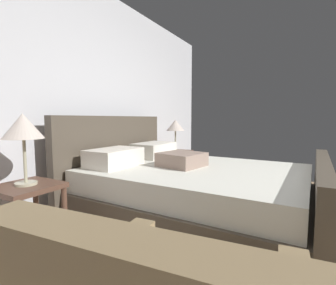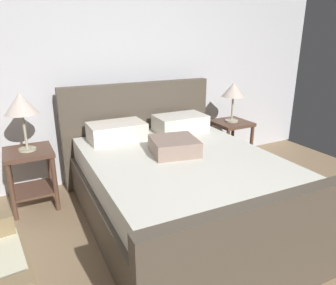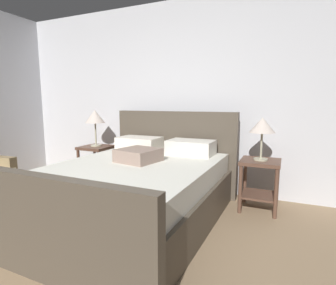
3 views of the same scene
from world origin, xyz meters
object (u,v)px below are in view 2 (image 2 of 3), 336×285
at_px(table_lamp_right, 233,91).
at_px(nightstand_left, 31,169).
at_px(table_lamp_left, 21,105).
at_px(bed, 181,184).
at_px(nightstand_right, 230,136).

height_order(table_lamp_right, nightstand_left, table_lamp_right).
xyz_separation_m(table_lamp_right, table_lamp_left, (-2.40, 0.05, 0.05)).
relative_size(bed, table_lamp_left, 4.21).
xyz_separation_m(bed, table_lamp_left, (-1.20, 0.86, 0.69)).
bearing_deg(nightstand_left, table_lamp_right, -1.20).
height_order(nightstand_right, nightstand_left, same).
distance_m(table_lamp_right, table_lamp_left, 2.40).
relative_size(bed, nightstand_right, 3.86).
height_order(bed, nightstand_right, bed).
bearing_deg(bed, nightstand_left, 144.26).
bearing_deg(nightstand_right, table_lamp_right, 63.43).
xyz_separation_m(table_lamp_right, nightstand_left, (-2.40, 0.05, -0.59)).
relative_size(nightstand_right, nightstand_left, 1.00).
relative_size(table_lamp_right, nightstand_left, 0.82).
bearing_deg(bed, nightstand_right, 34.17).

